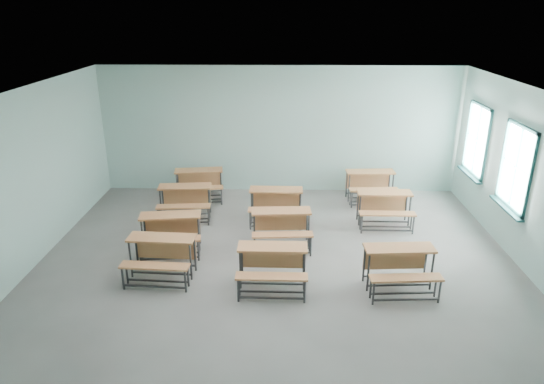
{
  "coord_description": "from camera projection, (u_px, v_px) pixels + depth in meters",
  "views": [
    {
      "loc": [
        0.12,
        -7.97,
        4.51
      ],
      "look_at": [
        -0.12,
        1.2,
        1.0
      ],
      "focal_mm": 32.0,
      "sensor_mm": 36.0,
      "label": 1
    }
  ],
  "objects": [
    {
      "name": "room",
      "position": [
        282.0,
        184.0,
        8.51
      ],
      "size": [
        9.04,
        8.04,
        3.24
      ],
      "color": "gray",
      "rests_on": "ground"
    },
    {
      "name": "desk_unit_r3c2",
      "position": [
        371.0,
        182.0,
        11.9
      ],
      "size": [
        1.23,
        0.87,
        0.74
      ],
      "rotation": [
        0.0,
        0.0,
        0.07
      ],
      "color": "#AF6C3F",
      "rests_on": "ground"
    },
    {
      "name": "desk_unit_r1c1",
      "position": [
        281.0,
        223.0,
        9.6
      ],
      "size": [
        1.23,
        0.87,
        0.74
      ],
      "rotation": [
        0.0,
        0.0,
        0.07
      ],
      "color": "#AF6C3F",
      "rests_on": "ground"
    },
    {
      "name": "desk_unit_r2c0",
      "position": [
        185.0,
        197.0,
        10.92
      ],
      "size": [
        1.24,
        0.89,
        0.74
      ],
      "rotation": [
        0.0,
        0.0,
        0.09
      ],
      "color": "#AF6C3F",
      "rests_on": "ground"
    },
    {
      "name": "desk_unit_r2c2",
      "position": [
        385.0,
        204.0,
        10.55
      ],
      "size": [
        1.18,
        0.8,
        0.74
      ],
      "rotation": [
        0.0,
        0.0,
        -0.0
      ],
      "color": "#AF6C3F",
      "rests_on": "ground"
    },
    {
      "name": "desk_unit_r0c0",
      "position": [
        161.0,
        252.0,
        8.48
      ],
      "size": [
        1.22,
        0.86,
        0.74
      ],
      "rotation": [
        0.0,
        0.0,
        -0.06
      ],
      "color": "#AF6C3F",
      "rests_on": "ground"
    },
    {
      "name": "desk_unit_r3c0",
      "position": [
        199.0,
        180.0,
        12.0
      ],
      "size": [
        1.28,
        0.94,
        0.74
      ],
      "rotation": [
        0.0,
        0.0,
        0.14
      ],
      "color": "#AF6C3F",
      "rests_on": "ground"
    },
    {
      "name": "desk_unit_r0c2",
      "position": [
        400.0,
        263.0,
        8.12
      ],
      "size": [
        1.23,
        0.87,
        0.74
      ],
      "rotation": [
        0.0,
        0.0,
        0.07
      ],
      "color": "#AF6C3F",
      "rests_on": "ground"
    },
    {
      "name": "desk_unit_r1c0",
      "position": [
        171.0,
        228.0,
        9.41
      ],
      "size": [
        1.27,
        0.93,
        0.74
      ],
      "rotation": [
        0.0,
        0.0,
        0.13
      ],
      "color": "#AF6C3F",
      "rests_on": "ground"
    },
    {
      "name": "desk_unit_r2c1",
      "position": [
        276.0,
        201.0,
        10.73
      ],
      "size": [
        1.19,
        0.81,
        0.74
      ],
      "rotation": [
        0.0,
        0.0,
        -0.01
      ],
      "color": "#AF6C3F",
      "rests_on": "ground"
    },
    {
      "name": "desk_unit_r0c1",
      "position": [
        272.0,
        262.0,
        8.16
      ],
      "size": [
        1.18,
        0.8,
        0.74
      ],
      "rotation": [
        0.0,
        0.0,
        -0.01
      ],
      "color": "#AF6C3F",
      "rests_on": "ground"
    }
  ]
}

